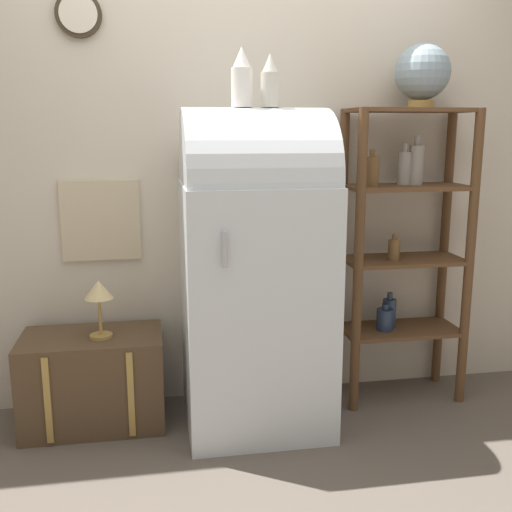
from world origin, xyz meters
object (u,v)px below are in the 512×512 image
at_px(suitcase_trunk, 94,380).
at_px(refrigerator, 255,265).
at_px(vase_center, 270,82).
at_px(desk_lamp, 99,295).
at_px(globe, 423,73).
at_px(vase_left, 242,79).

bearing_deg(suitcase_trunk, refrigerator, -6.76).
xyz_separation_m(suitcase_trunk, vase_center, (0.87, -0.10, 1.44)).
bearing_deg(vase_center, desk_lamp, 175.49).
xyz_separation_m(refrigerator, suitcase_trunk, (-0.80, 0.10, -0.58)).
bearing_deg(refrigerator, globe, 10.14).
distance_m(globe, desk_lamp, 1.96).
xyz_separation_m(suitcase_trunk, globe, (1.70, 0.06, 1.51)).
height_order(suitcase_trunk, desk_lamp, desk_lamp).
xyz_separation_m(globe, vase_center, (-0.82, -0.16, -0.07)).
bearing_deg(refrigerator, vase_left, 177.20).
distance_m(vase_left, desk_lamp, 1.22).
xyz_separation_m(refrigerator, vase_center, (0.07, -0.01, 0.86)).
relative_size(suitcase_trunk, vase_center, 2.86).
distance_m(refrigerator, globe, 1.29).
height_order(vase_left, vase_center, vase_left).
xyz_separation_m(suitcase_trunk, desk_lamp, (0.05, -0.04, 0.45)).
bearing_deg(vase_left, desk_lamp, 175.33).
height_order(suitcase_trunk, vase_center, vase_center).
distance_m(suitcase_trunk, desk_lamp, 0.45).
height_order(globe, vase_left, globe).
bearing_deg(refrigerator, suitcase_trunk, 173.24).
distance_m(refrigerator, desk_lamp, 0.77).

